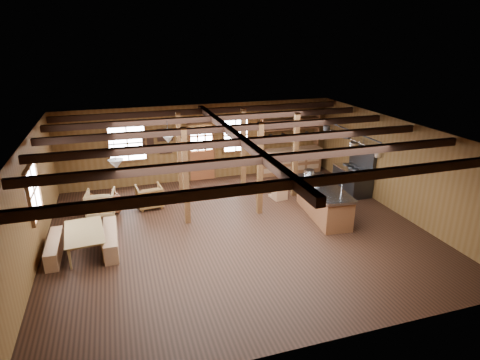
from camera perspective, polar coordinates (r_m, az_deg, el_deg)
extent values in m
cube|color=black|center=(11.16, -0.34, -7.40)|extent=(10.00, 9.00, 0.02)
cube|color=black|center=(10.17, -0.38, 6.84)|extent=(10.00, 9.00, 0.02)
cube|color=brown|center=(10.39, -27.84, -3.47)|extent=(0.02, 9.00, 2.80)
cube|color=brown|center=(12.90, 21.45, 1.79)|extent=(0.02, 9.00, 2.80)
cube|color=brown|center=(14.76, -5.54, 5.31)|extent=(10.00, 0.02, 2.80)
cube|color=brown|center=(6.86, 11.12, -13.41)|extent=(10.00, 0.02, 2.80)
cube|color=black|center=(7.08, 7.98, -0.46)|extent=(9.80, 0.12, 0.18)
cube|color=black|center=(8.38, 3.65, 2.97)|extent=(9.80, 0.12, 0.18)
cube|color=black|center=(9.74, 0.49, 5.45)|extent=(9.80, 0.12, 0.18)
cube|color=black|center=(11.14, -1.90, 7.31)|extent=(9.80, 0.12, 0.18)
cube|color=black|center=(12.56, -3.77, 8.74)|extent=(9.80, 0.12, 0.18)
cube|color=black|center=(13.80, -5.09, 9.74)|extent=(9.80, 0.12, 0.18)
cube|color=black|center=(10.21, -0.37, 6.13)|extent=(0.18, 8.82, 0.18)
cube|color=#4A2515|center=(11.25, -7.72, 0.47)|extent=(0.15, 0.15, 2.80)
cube|color=#4A2515|center=(13.35, -8.55, 3.58)|extent=(0.15, 0.15, 2.80)
cube|color=#4A2515|center=(11.78, 2.86, 1.55)|extent=(0.15, 0.15, 2.80)
cube|color=#4A2515|center=(13.83, 0.49, 4.39)|extent=(0.15, 0.15, 2.80)
cube|color=#4A2515|center=(13.26, 7.88, 3.50)|extent=(0.15, 0.15, 2.80)
cube|color=brown|center=(14.94, -5.38, 2.10)|extent=(0.90, 0.06, 1.10)
cube|color=#4A2515|center=(14.71, -7.28, 3.77)|extent=(0.06, 0.08, 2.10)
cube|color=#4A2515|center=(14.90, -3.64, 4.10)|extent=(0.06, 0.08, 2.10)
cube|color=#4A2515|center=(14.54, -5.59, 7.99)|extent=(1.02, 0.08, 0.06)
cube|color=white|center=(14.66, -5.51, 5.82)|extent=(0.84, 0.02, 0.90)
cube|color=white|center=(14.37, -15.74, 5.06)|extent=(1.20, 0.02, 1.20)
cube|color=#4A2515|center=(14.37, -15.74, 5.06)|extent=(1.32, 0.06, 1.32)
cube|color=white|center=(14.97, -0.63, 6.40)|extent=(0.90, 0.02, 1.20)
cube|color=#4A2515|center=(14.97, -0.63, 6.40)|extent=(1.02, 0.06, 1.32)
cube|color=white|center=(10.78, -27.34, -1.45)|extent=(0.02, 1.20, 1.20)
cube|color=#4A2515|center=(10.78, -27.34, -1.45)|extent=(0.14, 1.24, 1.32)
cube|color=white|center=(14.41, -10.64, 6.33)|extent=(0.50, 0.03, 0.40)
cube|color=black|center=(14.40, -10.63, 6.33)|extent=(0.55, 0.02, 0.45)
cube|color=white|center=(14.38, -12.99, 5.72)|extent=(0.35, 0.03, 0.45)
cube|color=black|center=(14.37, -12.99, 5.72)|extent=(0.40, 0.02, 0.50)
cube|color=white|center=(14.54, -10.51, 4.42)|extent=(0.40, 0.03, 0.30)
cube|color=black|center=(14.53, -10.51, 4.41)|extent=(0.45, 0.02, 0.35)
cube|color=brown|center=(15.77, 6.99, 2.62)|extent=(2.50, 0.55, 0.90)
cube|color=#996C45|center=(15.61, 7.10, 4.28)|extent=(2.55, 0.60, 0.06)
cube|color=brown|center=(15.55, 7.06, 6.01)|extent=(2.30, 0.35, 0.04)
cube|color=brown|center=(15.47, 7.12, 7.27)|extent=(2.30, 0.35, 0.04)
cube|color=brown|center=(15.40, 7.18, 8.54)|extent=(2.30, 0.35, 0.04)
cube|color=brown|center=(15.04, 3.09, 7.03)|extent=(0.04, 0.35, 1.40)
cube|color=brown|center=(15.98, 10.91, 7.47)|extent=(0.04, 0.35, 1.40)
cylinder|color=#2D2D2F|center=(9.81, -17.41, 3.99)|extent=(0.02, 0.02, 0.45)
cone|color=white|center=(9.90, -17.22, 2.18)|extent=(0.36, 0.36, 0.22)
cylinder|color=#2D2D2F|center=(11.84, -10.29, 7.24)|extent=(0.02, 0.02, 0.45)
cone|color=white|center=(11.91, -10.19, 5.72)|extent=(0.36, 0.36, 0.22)
cylinder|color=#2D2D2F|center=(11.94, 15.31, 6.84)|extent=(0.04, 3.00, 0.04)
cylinder|color=#2D2D2F|center=(10.93, 19.31, 4.51)|extent=(0.01, 0.01, 0.27)
cylinder|color=silver|center=(10.99, 19.19, 3.48)|extent=(0.24, 0.24, 0.14)
cylinder|color=#2D2D2F|center=(11.28, 17.18, 5.26)|extent=(0.01, 0.01, 0.25)
cylinder|color=#2D2D2F|center=(11.33, 17.08, 4.31)|extent=(0.23, 0.23, 0.14)
cylinder|color=#2D2D2F|center=(11.76, 16.00, 5.84)|extent=(0.01, 0.01, 0.29)
cylinder|color=silver|center=(11.81, 15.90, 4.83)|extent=(0.24, 0.24, 0.14)
cylinder|color=#2D2D2F|center=(12.22, 14.99, 6.80)|extent=(0.01, 0.01, 0.15)
cylinder|color=#2D2D2F|center=(12.26, 14.93, 6.13)|extent=(0.26, 0.26, 0.14)
cylinder|color=#2D2D2F|center=(12.60, 13.09, 7.29)|extent=(0.01, 0.01, 0.17)
cylinder|color=silver|center=(12.63, 13.03, 6.59)|extent=(0.18, 0.18, 0.14)
cylinder|color=#2D2D2F|center=(13.10, 12.27, 7.87)|extent=(0.01, 0.01, 0.16)
cylinder|color=#2D2D2F|center=(13.13, 12.22, 7.24)|extent=(0.21, 0.21, 0.14)
cube|color=brown|center=(12.17, 11.76, -3.14)|extent=(1.04, 2.47, 0.86)
cube|color=silver|center=(12.00, 11.92, -1.07)|extent=(1.13, 2.58, 0.08)
cylinder|color=#2D2D2F|center=(11.52, 13.35, -2.10)|extent=(0.44, 0.44, 0.06)
cylinder|color=silver|center=(11.56, 14.26, -1.29)|extent=(0.03, 0.03, 0.30)
cube|color=#996C45|center=(13.24, 5.67, -1.85)|extent=(0.53, 0.42, 0.43)
cube|color=#2D2D2F|center=(14.21, 15.64, -0.12)|extent=(0.74, 1.38, 0.83)
cube|color=silver|center=(14.07, 15.80, 1.54)|extent=(0.76, 1.40, 0.04)
cube|color=#2D2D2F|center=(14.11, 17.09, 3.53)|extent=(0.12, 1.38, 0.92)
cube|color=silver|center=(13.92, 16.87, 5.31)|extent=(0.40, 1.47, 0.05)
imported|color=olive|center=(10.79, -20.96, -8.12)|extent=(1.03, 1.68, 0.57)
cube|color=#996C45|center=(10.92, -24.87, -8.77)|extent=(0.30, 1.58, 0.43)
cube|color=#996C45|center=(10.77, -17.89, -8.03)|extent=(0.33, 1.76, 0.48)
imported|color=brown|center=(12.81, -18.53, -3.15)|extent=(0.87, 0.88, 0.63)
imported|color=brown|center=(12.86, -12.76, -2.28)|extent=(0.83, 0.85, 0.71)
imported|color=#9A7546|center=(12.73, -19.17, -3.07)|extent=(0.90, 0.92, 0.76)
cylinder|color=silver|center=(12.77, 9.80, 1.03)|extent=(0.32, 0.32, 0.19)
imported|color=silver|center=(12.06, 10.58, -0.48)|extent=(0.33, 0.33, 0.07)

